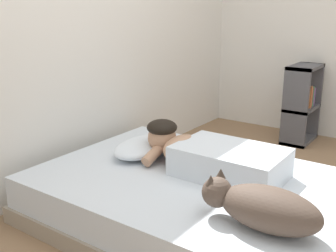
% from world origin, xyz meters
% --- Properties ---
extents(ground_plane, '(12.93, 12.93, 0.00)m').
position_xyz_m(ground_plane, '(0.00, 0.00, 0.00)').
color(ground_plane, '#8C6B4C').
extents(back_wall, '(4.46, 0.12, 2.50)m').
position_xyz_m(back_wall, '(-0.00, 1.37, 1.25)').
color(back_wall, silver).
rests_on(back_wall, ground).
extents(side_wall_right, '(0.10, 5.64, 2.50)m').
position_xyz_m(side_wall_right, '(2.28, 0.16, 1.25)').
color(side_wall_right, silver).
rests_on(side_wall_right, ground).
extents(bed, '(1.36, 1.98, 0.30)m').
position_xyz_m(bed, '(-0.03, 0.23, 0.15)').
color(bed, gray).
rests_on(bed, ground).
extents(pillow, '(0.52, 0.32, 0.11)m').
position_xyz_m(pillow, '(0.11, 0.75, 0.36)').
color(pillow, silver).
rests_on(pillow, bed).
extents(person_lying, '(0.43, 0.92, 0.27)m').
position_xyz_m(person_lying, '(0.11, 0.24, 0.41)').
color(person_lying, silver).
rests_on(person_lying, bed).
extents(dog, '(0.26, 0.57, 0.21)m').
position_xyz_m(dog, '(-0.33, -0.29, 0.41)').
color(dog, '#4C3D33').
rests_on(dog, bed).
extents(coffee_cup, '(0.12, 0.09, 0.07)m').
position_xyz_m(coffee_cup, '(0.13, 0.53, 0.34)').
color(coffee_cup, '#D84C47').
rests_on(coffee_cup, bed).
extents(cell_phone, '(0.07, 0.14, 0.01)m').
position_xyz_m(cell_phone, '(0.20, 0.10, 0.31)').
color(cell_phone, black).
rests_on(cell_phone, bed).
extents(bookshelf, '(0.45, 0.24, 0.75)m').
position_xyz_m(bookshelf, '(1.92, 0.25, 0.39)').
color(bookshelf, '#4C4C51').
rests_on(bookshelf, ground).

